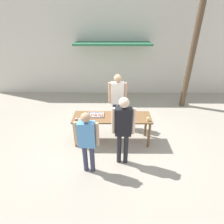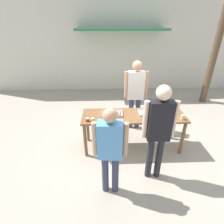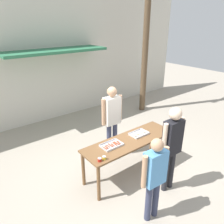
{
  "view_description": "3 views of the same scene",
  "coord_description": "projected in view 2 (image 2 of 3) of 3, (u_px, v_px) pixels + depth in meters",
  "views": [
    {
      "loc": [
        0.04,
        -4.31,
        3.31
      ],
      "look_at": [
        0.0,
        0.0,
        1.0
      ],
      "focal_mm": 28.0,
      "sensor_mm": 36.0,
      "label": 1
    },
    {
      "loc": [
        -0.59,
        -3.29,
        2.66
      ],
      "look_at": [
        -0.47,
        0.06,
        0.9
      ],
      "focal_mm": 28.0,
      "sensor_mm": 36.0,
      "label": 2
    },
    {
      "loc": [
        -2.88,
        -3.02,
        3.28
      ],
      "look_at": [
        0.16,
        0.84,
        1.19
      ],
      "focal_mm": 35.0,
      "sensor_mm": 36.0,
      "label": 3
    }
  ],
  "objects": [
    {
      "name": "building_facade_back",
      "position": [
        120.0,
        33.0,
        6.64
      ],
      "size": [
        12.0,
        1.11,
        4.5
      ],
      "color": "beige",
      "rests_on": "ground"
    },
    {
      "name": "person_server_behind_table",
      "position": [
        136.0,
        90.0,
        4.4
      ],
      "size": [
        0.59,
        0.24,
        1.83
      ],
      "rotation": [
        0.0,
        0.0,
        -0.05
      ],
      "color": "#333851",
      "rests_on": "ground"
    },
    {
      "name": "food_tray_sausages",
      "position": [
        112.0,
        113.0,
        3.8
      ],
      "size": [
        0.45,
        0.29,
        0.04
      ],
      "color": "silver",
      "rests_on": "serving_table"
    },
    {
      "name": "beer_cup",
      "position": [
        183.0,
        117.0,
        3.57
      ],
      "size": [
        0.07,
        0.07,
        0.1
      ],
      "color": "#DBC67A",
      "rests_on": "serving_table"
    },
    {
      "name": "serving_table",
      "position": [
        133.0,
        119.0,
        3.82
      ],
      "size": [
        2.22,
        0.69,
        0.85
      ],
      "color": "brown",
      "rests_on": "ground"
    },
    {
      "name": "ground_plane",
      "position": [
        132.0,
        146.0,
        4.16
      ],
      "size": [
        24.0,
        24.0,
        0.0
      ],
      "primitive_type": "plane",
      "color": "#A39989"
    },
    {
      "name": "food_tray_buns",
      "position": [
        149.0,
        113.0,
        3.82
      ],
      "size": [
        0.42,
        0.28,
        0.06
      ],
      "color": "silver",
      "rests_on": "serving_table"
    },
    {
      "name": "condiment_jar_mustard",
      "position": [
        87.0,
        120.0,
        3.52
      ],
      "size": [
        0.07,
        0.07,
        0.07
      ],
      "color": "#B22319",
      "rests_on": "serving_table"
    },
    {
      "name": "person_customer_with_cup",
      "position": [
        159.0,
        127.0,
        2.87
      ],
      "size": [
        0.55,
        0.24,
        1.83
      ],
      "rotation": [
        0.0,
        0.0,
        3.1
      ],
      "color": "#232328",
      "rests_on": "ground"
    },
    {
      "name": "person_customer_holding_hotdog",
      "position": [
        110.0,
        146.0,
        2.65
      ],
      "size": [
        0.54,
        0.23,
        1.6
      ],
      "rotation": [
        0.0,
        0.0,
        3.07
      ],
      "color": "#333851",
      "rests_on": "ground"
    },
    {
      "name": "condiment_jar_ketchup",
      "position": [
        92.0,
        120.0,
        3.52
      ],
      "size": [
        0.07,
        0.07,
        0.07
      ],
      "color": "gold",
      "rests_on": "serving_table"
    }
  ]
}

